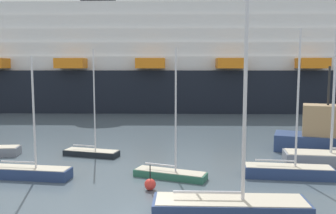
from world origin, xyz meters
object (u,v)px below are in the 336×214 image
sailboat_1 (288,170)px  sailboat_7 (30,171)px  fishing_boat_0 (330,135)px  sailboat_3 (170,172)px  sailboat_6 (92,151)px  channel_buoy_0 (150,184)px  sailboat_0 (230,203)px  cruise_ship (223,65)px

sailboat_1 → sailboat_7: sailboat_1 is taller
sailboat_1 → fishing_boat_0: size_ratio=0.98×
sailboat_1 → sailboat_3: (-7.21, -0.47, -0.11)m
sailboat_3 → sailboat_6: sailboat_6 is taller
sailboat_1 → channel_buoy_0: size_ratio=6.37×
sailboat_3 → fishing_boat_0: sailboat_3 is taller
sailboat_3 → sailboat_0: bearing=-43.2°
fishing_boat_0 → channel_buoy_0: size_ratio=6.48×
cruise_ship → fishing_boat_0: bearing=-81.4°
sailboat_1 → sailboat_3: sailboat_1 is taller
sailboat_6 → channel_buoy_0: size_ratio=5.71×
sailboat_0 → cruise_ship: size_ratio=0.11×
sailboat_0 → fishing_boat_0: 15.96m
sailboat_6 → sailboat_7: size_ratio=1.09×
sailboat_1 → sailboat_7: size_ratio=1.22×
sailboat_3 → channel_buoy_0: (-1.00, -2.27, -0.04)m
sailboat_1 → cruise_ship: (-0.48, 37.93, 6.63)m
sailboat_3 → fishing_boat_0: bearing=49.2°
sailboat_3 → sailboat_7: bearing=-158.2°
sailboat_0 → fishing_boat_0: sailboat_0 is taller
channel_buoy_0 → sailboat_7: bearing=166.9°
sailboat_7 → cruise_ship: bearing=74.0°
sailboat_3 → cruise_ship: bearing=98.4°
sailboat_1 → sailboat_6: sailboat_1 is taller
sailboat_3 → cruise_ship: cruise_ship is taller
channel_buoy_0 → sailboat_6: bearing=125.1°
sailboat_0 → sailboat_3: (-3.00, 5.54, -0.23)m
sailboat_6 → fishing_boat_0: (18.59, 2.17, 1.01)m
sailboat_3 → channel_buoy_0: sailboat_3 is taller
sailboat_7 → cruise_ship: (15.26, 38.91, 6.68)m
cruise_ship → sailboat_1: bearing=-90.9°
sailboat_7 → fishing_boat_0: (20.87, 7.89, 0.94)m
sailboat_7 → sailboat_6: bearing=73.7°
sailboat_0 → sailboat_7: bearing=155.6°
sailboat_3 → cruise_ship: (6.73, 38.40, 6.74)m
sailboat_7 → fishing_boat_0: bearing=26.1°
fishing_boat_0 → cruise_ship: size_ratio=0.08×
fishing_boat_0 → sailboat_1: bearing=70.2°
sailboat_0 → sailboat_7: (-11.53, 5.03, -0.17)m
sailboat_1 → sailboat_3: 7.23m
sailboat_0 → sailboat_6: bearing=129.9°
sailboat_0 → sailboat_3: bearing=117.6°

